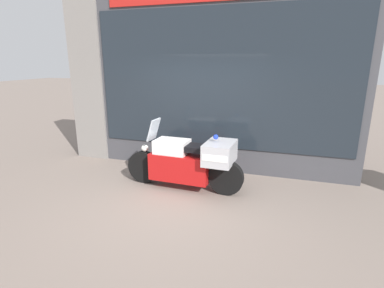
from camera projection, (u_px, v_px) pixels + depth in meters
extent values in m
plane|color=gray|center=(171.00, 204.00, 5.13)|extent=(60.00, 60.00, 0.00)
cube|color=#424247|center=(204.00, 82.00, 6.44)|extent=(6.49, 0.40, 3.85)
cube|color=gray|center=(93.00, 79.00, 7.29)|extent=(0.85, 0.55, 3.85)
cube|color=#1E262D|center=(219.00, 80.00, 6.12)|extent=(5.41, 0.02, 2.85)
cube|color=slate|center=(218.00, 156.00, 6.80)|extent=(5.19, 0.30, 0.55)
cube|color=silver|center=(220.00, 115.00, 6.68)|extent=(5.19, 0.02, 1.33)
cube|color=beige|center=(220.00, 85.00, 6.37)|extent=(5.19, 0.30, 0.02)
cube|color=#B7B2A8|center=(137.00, 82.00, 6.94)|extent=(0.18, 0.04, 0.06)
cube|color=maroon|center=(176.00, 82.00, 6.65)|extent=(0.18, 0.04, 0.06)
cube|color=black|center=(220.00, 83.00, 6.36)|extent=(0.18, 0.04, 0.06)
cube|color=#195623|center=(267.00, 85.00, 6.07)|extent=(0.18, 0.04, 0.06)
cube|color=#C68E19|center=(319.00, 86.00, 5.78)|extent=(0.18, 0.04, 0.06)
cube|color=#2D8E42|center=(143.00, 133.00, 7.16)|extent=(0.19, 0.03, 0.27)
cube|color=#2866B7|center=(191.00, 137.00, 6.81)|extent=(0.19, 0.01, 0.27)
cube|color=white|center=(245.00, 141.00, 6.45)|extent=(0.19, 0.02, 0.27)
cube|color=yellow|center=(305.00, 146.00, 6.09)|extent=(0.19, 0.03, 0.27)
cylinder|color=black|center=(144.00, 167.00, 5.96)|extent=(0.65, 0.16, 0.64)
cylinder|color=black|center=(226.00, 178.00, 5.42)|extent=(0.65, 0.16, 0.64)
cube|color=#B71414|center=(181.00, 166.00, 5.67)|extent=(1.16, 0.53, 0.51)
cube|color=white|center=(172.00, 147.00, 5.63)|extent=(0.64, 0.46, 0.28)
cube|color=black|center=(194.00, 148.00, 5.48)|extent=(0.68, 0.39, 0.10)
cube|color=#B7B7BC|center=(220.00, 153.00, 5.33)|extent=(0.52, 0.73, 0.38)
cube|color=white|center=(220.00, 153.00, 5.33)|extent=(0.47, 0.74, 0.11)
cube|color=#B2BCC6|center=(154.00, 129.00, 5.67)|extent=(0.17, 0.35, 0.41)
sphere|color=white|center=(145.00, 148.00, 5.84)|extent=(0.14, 0.14, 0.14)
sphere|color=blue|center=(216.00, 137.00, 5.28)|extent=(0.09, 0.09, 0.09)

